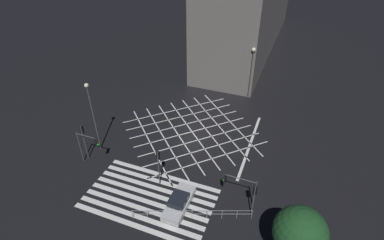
{
  "coord_description": "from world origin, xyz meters",
  "views": [
    {
      "loc": [
        10.61,
        -27.49,
        22.36
      ],
      "look_at": [
        0.0,
        0.0,
        1.76
      ],
      "focal_mm": 28.0,
      "sensor_mm": 36.0,
      "label": 1
    }
  ],
  "objects_px": {
    "traffic_light_se_cross": "(254,194)",
    "street_lamp_west": "(91,108)",
    "traffic_light_sw_main": "(89,143)",
    "street_lamp_east": "(252,61)",
    "waiting_car": "(179,202)",
    "traffic_light_median_south": "(158,161)",
    "traffic_light_se_main": "(237,183)",
    "street_tree_near": "(300,233)",
    "traffic_light_sw_cross": "(83,135)"
  },
  "relations": [
    {
      "from": "traffic_light_se_main",
      "to": "traffic_light_sw_main",
      "type": "bearing_deg",
      "value": 1.76
    },
    {
      "from": "traffic_light_sw_main",
      "to": "street_lamp_west",
      "type": "relative_size",
      "value": 0.46
    },
    {
      "from": "traffic_light_median_south",
      "to": "waiting_car",
      "type": "relative_size",
      "value": 0.95
    },
    {
      "from": "traffic_light_se_cross",
      "to": "street_tree_near",
      "type": "xyz_separation_m",
      "value": [
        3.78,
        -3.46,
        1.25
      ]
    },
    {
      "from": "traffic_light_sw_cross",
      "to": "traffic_light_sw_main",
      "type": "relative_size",
      "value": 1.12
    },
    {
      "from": "traffic_light_se_main",
      "to": "street_lamp_east",
      "type": "relative_size",
      "value": 0.43
    },
    {
      "from": "traffic_light_sw_cross",
      "to": "street_lamp_east",
      "type": "relative_size",
      "value": 0.57
    },
    {
      "from": "street_lamp_east",
      "to": "traffic_light_median_south",
      "type": "bearing_deg",
      "value": -103.0
    },
    {
      "from": "street_lamp_east",
      "to": "street_tree_near",
      "type": "relative_size",
      "value": 1.34
    },
    {
      "from": "traffic_light_median_south",
      "to": "waiting_car",
      "type": "xyz_separation_m",
      "value": [
        2.93,
        -2.05,
        -2.35
      ]
    },
    {
      "from": "street_lamp_east",
      "to": "street_tree_near",
      "type": "bearing_deg",
      "value": -70.15
    },
    {
      "from": "traffic_light_median_south",
      "to": "street_lamp_west",
      "type": "bearing_deg",
      "value": 74.99
    },
    {
      "from": "street_lamp_east",
      "to": "street_lamp_west",
      "type": "bearing_deg",
      "value": -127.5
    },
    {
      "from": "traffic_light_se_main",
      "to": "street_tree_near",
      "type": "height_order",
      "value": "street_tree_near"
    },
    {
      "from": "traffic_light_se_cross",
      "to": "traffic_light_sw_cross",
      "type": "bearing_deg",
      "value": 87.15
    },
    {
      "from": "traffic_light_sw_main",
      "to": "waiting_car",
      "type": "bearing_deg",
      "value": -10.37
    },
    {
      "from": "traffic_light_se_cross",
      "to": "street_lamp_east",
      "type": "distance_m",
      "value": 20.84
    },
    {
      "from": "traffic_light_sw_cross",
      "to": "street_lamp_west",
      "type": "relative_size",
      "value": 0.52
    },
    {
      "from": "traffic_light_se_cross",
      "to": "street_tree_near",
      "type": "relative_size",
      "value": 0.61
    },
    {
      "from": "traffic_light_se_cross",
      "to": "street_lamp_east",
      "type": "bearing_deg",
      "value": 13.22
    },
    {
      "from": "traffic_light_sw_cross",
      "to": "street_tree_near",
      "type": "bearing_deg",
      "value": -101.19
    },
    {
      "from": "traffic_light_se_cross",
      "to": "traffic_light_sw_main",
      "type": "relative_size",
      "value": 0.9
    },
    {
      "from": "traffic_light_se_cross",
      "to": "traffic_light_median_south",
      "type": "distance_m",
      "value": 9.28
    },
    {
      "from": "traffic_light_sw_main",
      "to": "street_lamp_east",
      "type": "bearing_deg",
      "value": 57.84
    },
    {
      "from": "traffic_light_median_south",
      "to": "traffic_light_sw_cross",
      "type": "bearing_deg",
      "value": 86.41
    },
    {
      "from": "traffic_light_se_cross",
      "to": "street_lamp_west",
      "type": "distance_m",
      "value": 18.48
    },
    {
      "from": "traffic_light_median_south",
      "to": "waiting_car",
      "type": "distance_m",
      "value": 4.28
    },
    {
      "from": "street_lamp_east",
      "to": "waiting_car",
      "type": "distance_m",
      "value": 22.4
    },
    {
      "from": "traffic_light_sw_main",
      "to": "traffic_light_se_main",
      "type": "relative_size",
      "value": 1.19
    },
    {
      "from": "street_lamp_east",
      "to": "street_tree_near",
      "type": "xyz_separation_m",
      "value": [
        8.49,
        -23.51,
        -1.92
      ]
    },
    {
      "from": "traffic_light_se_cross",
      "to": "traffic_light_median_south",
      "type": "height_order",
      "value": "traffic_light_median_south"
    },
    {
      "from": "traffic_light_se_cross",
      "to": "traffic_light_sw_main",
      "type": "distance_m",
      "value": 17.16
    },
    {
      "from": "street_tree_near",
      "to": "traffic_light_sw_main",
      "type": "bearing_deg",
      "value": 169.9
    },
    {
      "from": "street_tree_near",
      "to": "traffic_light_se_cross",
      "type": "bearing_deg",
      "value": 137.54
    },
    {
      "from": "traffic_light_se_cross",
      "to": "waiting_car",
      "type": "bearing_deg",
      "value": 105.09
    },
    {
      "from": "traffic_light_se_cross",
      "to": "waiting_car",
      "type": "distance_m",
      "value": 6.82
    },
    {
      "from": "traffic_light_sw_main",
      "to": "street_tree_near",
      "type": "relative_size",
      "value": 0.68
    },
    {
      "from": "traffic_light_sw_main",
      "to": "street_lamp_west",
      "type": "height_order",
      "value": "street_lamp_west"
    },
    {
      "from": "street_lamp_west",
      "to": "waiting_car",
      "type": "bearing_deg",
      "value": -20.63
    },
    {
      "from": "traffic_light_se_cross",
      "to": "street_lamp_west",
      "type": "height_order",
      "value": "street_lamp_west"
    },
    {
      "from": "traffic_light_sw_cross",
      "to": "traffic_light_se_cross",
      "type": "bearing_deg",
      "value": -92.85
    },
    {
      "from": "traffic_light_median_south",
      "to": "street_tree_near",
      "type": "xyz_separation_m",
      "value": [
        13.04,
        -3.8,
        0.77
      ]
    },
    {
      "from": "traffic_light_se_cross",
      "to": "waiting_car",
      "type": "height_order",
      "value": "traffic_light_se_cross"
    },
    {
      "from": "traffic_light_sw_cross",
      "to": "street_lamp_west",
      "type": "distance_m",
      "value": 3.02
    },
    {
      "from": "street_lamp_west",
      "to": "traffic_light_se_cross",
      "type": "bearing_deg",
      "value": -8.5
    },
    {
      "from": "traffic_light_sw_main",
      "to": "street_lamp_east",
      "type": "xyz_separation_m",
      "value": [
        12.44,
        19.78,
        2.8
      ]
    },
    {
      "from": "traffic_light_sw_main",
      "to": "traffic_light_se_main",
      "type": "xyz_separation_m",
      "value": [
        15.43,
        0.47,
        -0.45
      ]
    },
    {
      "from": "street_lamp_west",
      "to": "traffic_light_sw_main",
      "type": "bearing_deg",
      "value": -70.06
    },
    {
      "from": "traffic_light_se_main",
      "to": "street_tree_near",
      "type": "xyz_separation_m",
      "value": [
        5.5,
        -4.2,
        1.32
      ]
    },
    {
      "from": "street_lamp_east",
      "to": "street_tree_near",
      "type": "height_order",
      "value": "street_lamp_east"
    }
  ]
}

